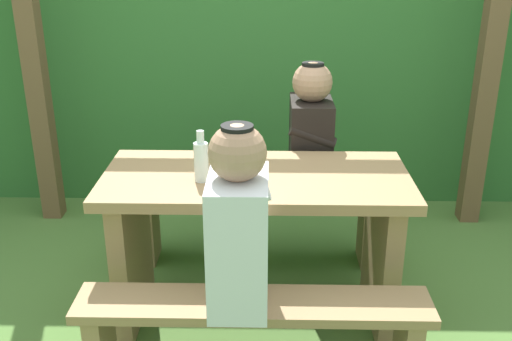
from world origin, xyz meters
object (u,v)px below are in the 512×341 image
(drinking_glass, at_px, (251,163))
(bottle_left, at_px, (201,160))
(picnic_table, at_px, (256,223))
(person_black_coat, at_px, (311,134))
(bench_near, at_px, (253,327))
(bench_far, at_px, (258,210))
(person_white_shirt, at_px, (238,224))

(drinking_glass, distance_m, bottle_left, 0.25)
(bottle_left, bearing_deg, drinking_glass, 29.59)
(picnic_table, distance_m, person_black_coat, 0.66)
(picnic_table, bearing_deg, bench_near, -90.00)
(bench_far, xyz_separation_m, bottle_left, (-0.24, -0.61, 0.54))
(person_black_coat, height_order, bottle_left, person_black_coat)
(bench_far, bearing_deg, bottle_left, -111.31)
(bottle_left, bearing_deg, picnic_table, 17.30)
(picnic_table, height_order, person_black_coat, person_black_coat)
(bench_far, height_order, person_black_coat, person_black_coat)
(bench_near, distance_m, bench_far, 1.08)
(bench_near, height_order, bottle_left, bottle_left)
(bench_near, height_order, person_black_coat, person_black_coat)
(bench_far, distance_m, drinking_glass, 0.69)
(picnic_table, xyz_separation_m, person_white_shirt, (-0.05, -0.54, 0.26))
(bench_far, xyz_separation_m, drinking_glass, (-0.03, -0.49, 0.48))
(picnic_table, xyz_separation_m, bottle_left, (-0.24, -0.07, 0.34))
(picnic_table, relative_size, person_white_shirt, 1.95)
(picnic_table, relative_size, bottle_left, 6.03)
(bench_far, xyz_separation_m, person_black_coat, (0.28, -0.00, 0.46))
(person_white_shirt, relative_size, person_black_coat, 1.00)
(bench_near, xyz_separation_m, person_white_shirt, (-0.05, 0.00, 0.46))
(bottle_left, bearing_deg, bench_near, -62.74)
(drinking_glass, relative_size, bottle_left, 0.33)
(person_black_coat, height_order, drinking_glass, person_black_coat)
(person_black_coat, bearing_deg, picnic_table, -117.80)
(bench_near, bearing_deg, person_white_shirt, 176.52)
(person_white_shirt, distance_m, drinking_glass, 0.58)
(person_white_shirt, height_order, bottle_left, person_white_shirt)
(bench_near, relative_size, bench_far, 1.00)
(picnic_table, distance_m, drinking_glass, 0.29)
(bench_near, xyz_separation_m, bottle_left, (-0.24, 0.46, 0.54))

